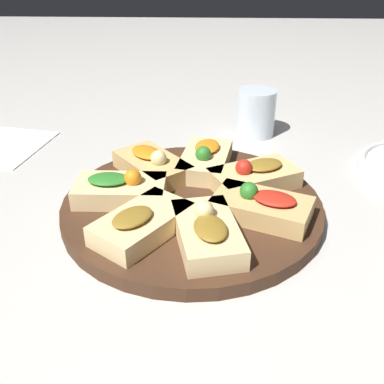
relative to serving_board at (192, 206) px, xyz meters
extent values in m
plane|color=beige|center=(0.00, 0.00, -0.01)|extent=(3.00, 3.00, 0.00)
cylinder|color=#422819|center=(0.00, 0.00, 0.00)|extent=(0.32, 0.32, 0.02)
cube|color=#DBB775|center=(-0.04, 0.08, 0.02)|extent=(0.11, 0.13, 0.02)
ellipsoid|color=olive|center=(-0.05, 0.09, 0.04)|extent=(0.05, 0.06, 0.01)
sphere|color=red|center=(-0.03, 0.06, 0.04)|extent=(0.02, 0.02, 0.02)
cube|color=#E5C689|center=(-0.09, 0.02, 0.02)|extent=(0.12, 0.08, 0.02)
ellipsoid|color=orange|center=(-0.10, 0.02, 0.04)|extent=(0.06, 0.04, 0.01)
sphere|color=#2D7A28|center=(-0.07, 0.01, 0.04)|extent=(0.02, 0.02, 0.02)
cube|color=tan|center=(-0.07, -0.06, 0.02)|extent=(0.12, 0.12, 0.02)
ellipsoid|color=orange|center=(-0.08, -0.07, 0.04)|extent=(0.06, 0.06, 0.01)
sphere|color=beige|center=(-0.06, -0.05, 0.04)|extent=(0.02, 0.02, 0.02)
cube|color=#E5C689|center=(0.00, -0.09, 0.02)|extent=(0.06, 0.11, 0.02)
ellipsoid|color=#2D7A28|center=(0.00, -0.10, 0.04)|extent=(0.03, 0.05, 0.01)
sphere|color=orange|center=(0.00, -0.07, 0.04)|extent=(0.02, 0.02, 0.02)
cube|color=#E5C689|center=(0.07, -0.05, 0.02)|extent=(0.13, 0.12, 0.02)
ellipsoid|color=olive|center=(0.08, -0.06, 0.04)|extent=(0.06, 0.06, 0.01)
cube|color=#E5C689|center=(0.09, 0.02, 0.02)|extent=(0.12, 0.08, 0.02)
ellipsoid|color=olive|center=(0.10, 0.02, 0.04)|extent=(0.06, 0.04, 0.01)
sphere|color=beige|center=(0.07, 0.02, 0.04)|extent=(0.02, 0.02, 0.02)
cube|color=tan|center=(0.03, 0.08, 0.02)|extent=(0.10, 0.13, 0.02)
ellipsoid|color=red|center=(0.04, 0.10, 0.04)|extent=(0.05, 0.06, 0.01)
sphere|color=#2D7A28|center=(0.03, 0.07, 0.04)|extent=(0.02, 0.02, 0.02)
cylinder|color=silver|center=(-0.26, 0.10, 0.03)|extent=(0.06, 0.06, 0.08)
cube|color=white|center=(-0.19, -0.32, -0.01)|extent=(0.17, 0.15, 0.00)
camera|label=1|loc=(0.48, 0.02, 0.30)|focal=42.00mm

